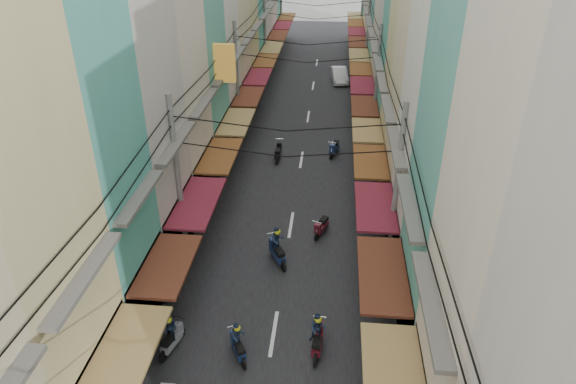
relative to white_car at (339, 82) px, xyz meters
The scene contains 12 objects.
ground 31.59m from the white_car, 94.41° to the right, with size 160.00×160.00×0.00m, color slate.
road 11.75m from the white_car, 101.94° to the right, with size 10.00×80.00×0.02m, color black.
sidewalk_left 14.56m from the white_car, 127.84° to the right, with size 3.00×80.00×0.06m, color gray.
sidewalk_right 12.19m from the white_car, 70.51° to the right, with size 3.00×80.00×0.06m, color gray.
building_row_right 18.58m from the white_car, 69.98° to the right, with size 7.80×68.98×22.59m.
utility_poles 17.92m from the white_car, 98.39° to the right, with size 10.20×66.13×8.20m.
white_car is the anchor object (origin of this frame).
bicycle 34.72m from the white_car, 83.55° to the right, with size 0.63×1.67×1.15m, color black.
moving_scooters 28.96m from the white_car, 95.39° to the right, with size 6.42×20.15×1.97m.
parked_scooters 35.74m from the white_car, 87.71° to the right, with size 12.62×16.21×1.01m.
pedestrians 30.62m from the white_car, 103.30° to the right, with size 14.12×21.76×2.17m.
traffic_sign 30.78m from the white_car, 83.70° to the right, with size 0.10×0.60×2.75m.
Camera 1 is at (1.97, -17.01, 15.15)m, focal length 32.00 mm.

